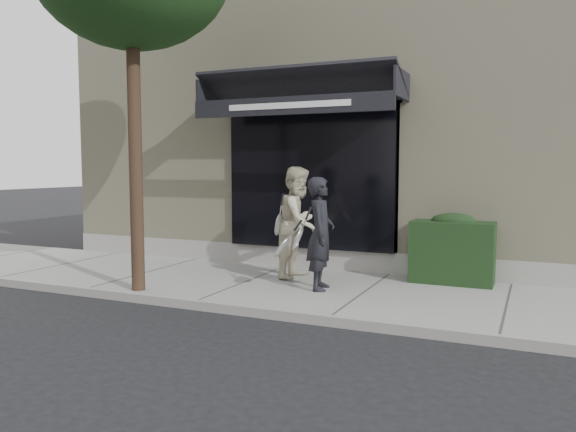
% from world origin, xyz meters
% --- Properties ---
extents(ground, '(80.00, 80.00, 0.00)m').
position_xyz_m(ground, '(0.00, 0.00, 0.00)').
color(ground, black).
rests_on(ground, ground).
extents(sidewalk, '(20.00, 3.00, 0.12)m').
position_xyz_m(sidewalk, '(0.00, 0.00, 0.06)').
color(sidewalk, gray).
rests_on(sidewalk, ground).
extents(curb, '(20.00, 0.10, 0.14)m').
position_xyz_m(curb, '(0.00, -1.55, 0.07)').
color(curb, gray).
rests_on(curb, ground).
extents(building_facade, '(14.30, 8.04, 5.64)m').
position_xyz_m(building_facade, '(-0.01, 4.96, 2.74)').
color(building_facade, '#C4BA95').
rests_on(building_facade, ground).
extents(hedge, '(1.30, 0.70, 1.14)m').
position_xyz_m(hedge, '(1.10, 1.25, 0.66)').
color(hedge, black).
rests_on(hedge, sidewalk).
extents(pedestrian_front, '(0.85, 0.88, 1.73)m').
position_xyz_m(pedestrian_front, '(-0.68, -0.13, 0.98)').
color(pedestrian_front, black).
rests_on(pedestrian_front, sidewalk).
extents(pedestrian_back, '(0.73, 0.94, 1.88)m').
position_xyz_m(pedestrian_back, '(-1.35, 0.61, 1.06)').
color(pedestrian_back, beige).
rests_on(pedestrian_back, sidewalk).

